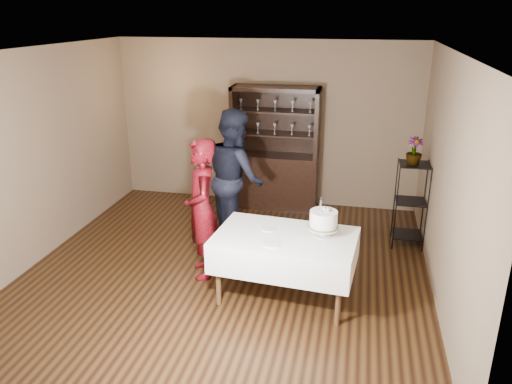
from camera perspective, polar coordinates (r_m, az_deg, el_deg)
floor at (r=6.50m, az=-3.17°, el=-8.66°), size 5.00×5.00×0.00m
ceiling at (r=5.71m, az=-3.71°, el=15.83°), size 5.00×5.00×0.00m
back_wall at (r=8.32m, az=1.16°, el=7.82°), size 5.00×0.02×2.70m
wall_left at (r=7.04m, az=-23.51°, el=3.83°), size 0.02×5.00×2.70m
wall_right at (r=5.84m, az=20.96°, el=1.08°), size 0.02×5.00×2.70m
china_hutch at (r=8.23m, az=2.17°, el=2.72°), size 1.40×0.48×2.00m
plant_etagere at (r=7.17m, az=17.26°, el=-1.01°), size 0.42×0.42×1.20m
cake_table at (r=5.62m, az=3.34°, el=-6.67°), size 1.63×1.08×0.78m
woman at (r=6.03m, az=-6.23°, el=-1.98°), size 0.64×0.75×1.73m
man at (r=6.88m, az=-2.39°, el=1.72°), size 1.11×1.17×1.91m
cake at (r=5.49m, az=7.72°, el=-3.26°), size 0.34×0.34×0.47m
plate_near at (r=5.32m, az=1.80°, el=-5.99°), size 0.22×0.22×0.01m
plate_far at (r=5.68m, az=1.45°, el=-4.24°), size 0.21×0.21×0.01m
potted_plant at (r=6.91m, az=17.64°, el=4.48°), size 0.23×0.23×0.37m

